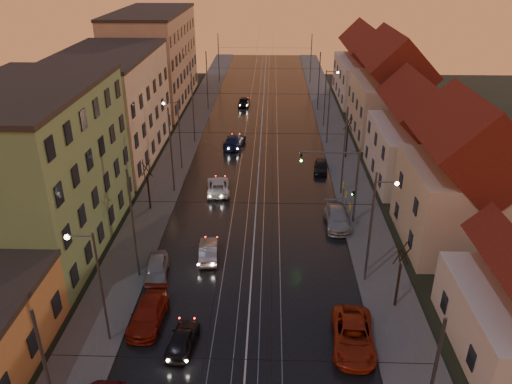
# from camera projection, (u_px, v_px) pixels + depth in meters

# --- Properties ---
(ground) EXTENTS (160.00, 160.00, 0.00)m
(ground) POSITION_uv_depth(u_px,v_px,m) (245.00, 367.00, 29.94)
(ground) COLOR black
(ground) RESTS_ON ground
(road) EXTENTS (16.00, 120.00, 0.04)m
(road) POSITION_uv_depth(u_px,v_px,m) (261.00, 140.00, 65.93)
(road) COLOR black
(road) RESTS_ON ground
(sidewalk_left) EXTENTS (4.00, 120.00, 0.15)m
(sidewalk_left) POSITION_uv_depth(u_px,v_px,m) (185.00, 139.00, 66.19)
(sidewalk_left) COLOR #4C4C4C
(sidewalk_left) RESTS_ON ground
(sidewalk_right) EXTENTS (4.00, 120.00, 0.15)m
(sidewalk_right) POSITION_uv_depth(u_px,v_px,m) (336.00, 140.00, 65.62)
(sidewalk_right) COLOR #4C4C4C
(sidewalk_right) RESTS_ON ground
(tram_rail_0) EXTENTS (0.06, 120.00, 0.03)m
(tram_rail_0) POSITION_uv_depth(u_px,v_px,m) (244.00, 140.00, 65.98)
(tram_rail_0) COLOR gray
(tram_rail_0) RESTS_ON road
(tram_rail_1) EXTENTS (0.06, 120.00, 0.03)m
(tram_rail_1) POSITION_uv_depth(u_px,v_px,m) (255.00, 140.00, 65.94)
(tram_rail_1) COLOR gray
(tram_rail_1) RESTS_ON road
(tram_rail_2) EXTENTS (0.06, 120.00, 0.03)m
(tram_rail_2) POSITION_uv_depth(u_px,v_px,m) (266.00, 140.00, 65.89)
(tram_rail_2) COLOR gray
(tram_rail_2) RESTS_ON road
(tram_rail_3) EXTENTS (0.06, 120.00, 0.03)m
(tram_rail_3) POSITION_uv_depth(u_px,v_px,m) (277.00, 140.00, 65.85)
(tram_rail_3) COLOR gray
(tram_rail_3) RESTS_ON road
(apartment_left_1) EXTENTS (10.00, 18.00, 13.00)m
(apartment_left_1) POSITION_uv_depth(u_px,v_px,m) (37.00, 172.00, 40.21)
(apartment_left_1) COLOR #63935D
(apartment_left_1) RESTS_ON ground
(apartment_left_2) EXTENTS (10.00, 20.00, 12.00)m
(apartment_left_2) POSITION_uv_depth(u_px,v_px,m) (111.00, 108.00, 58.42)
(apartment_left_2) COLOR #C0B095
(apartment_left_2) RESTS_ON ground
(apartment_left_3) EXTENTS (10.00, 24.00, 14.00)m
(apartment_left_3) POSITION_uv_depth(u_px,v_px,m) (154.00, 59.00, 79.58)
(apartment_left_3) COLOR tan
(apartment_left_3) RESTS_ON ground
(house_right_1) EXTENTS (8.67, 10.20, 10.80)m
(house_right_1) POSITION_uv_depth(u_px,v_px,m) (462.00, 184.00, 40.59)
(house_right_1) COLOR beige
(house_right_1) RESTS_ON ground
(house_right_2) EXTENTS (9.18, 12.24, 9.20)m
(house_right_2) POSITION_uv_depth(u_px,v_px,m) (419.00, 139.00, 52.64)
(house_right_2) COLOR silver
(house_right_2) RESTS_ON ground
(house_right_3) EXTENTS (9.18, 14.28, 11.50)m
(house_right_3) POSITION_uv_depth(u_px,v_px,m) (390.00, 92.00, 65.63)
(house_right_3) COLOR beige
(house_right_3) RESTS_ON ground
(house_right_4) EXTENTS (9.18, 16.32, 10.00)m
(house_right_4) POSITION_uv_depth(u_px,v_px,m) (367.00, 69.00, 82.16)
(house_right_4) COLOR silver
(house_right_4) RESTS_ON ground
(catenary_pole_l_1) EXTENTS (0.16, 0.16, 9.00)m
(catenary_pole_l_1) POSITION_uv_depth(u_px,v_px,m) (133.00, 226.00, 36.33)
(catenary_pole_l_1) COLOR #595B60
(catenary_pole_l_1) RESTS_ON ground
(catenary_pole_r_1) EXTENTS (0.16, 0.16, 9.00)m
(catenary_pole_r_1) POSITION_uv_depth(u_px,v_px,m) (370.00, 229.00, 35.84)
(catenary_pole_r_1) COLOR #595B60
(catenary_pole_r_1) RESTS_ON ground
(catenary_pole_l_2) EXTENTS (0.16, 0.16, 9.00)m
(catenary_pole_l_2) POSITION_uv_depth(u_px,v_px,m) (171.00, 151.00, 49.82)
(catenary_pole_l_2) COLOR #595B60
(catenary_pole_l_2) RESTS_ON ground
(catenary_pole_r_2) EXTENTS (0.16, 0.16, 9.00)m
(catenary_pole_r_2) POSITION_uv_depth(u_px,v_px,m) (344.00, 153.00, 49.34)
(catenary_pole_r_2) COLOR #595B60
(catenary_pole_r_2) RESTS_ON ground
(catenary_pole_l_3) EXTENTS (0.16, 0.16, 9.00)m
(catenary_pole_l_3) POSITION_uv_depth(u_px,v_px,m) (193.00, 109.00, 63.32)
(catenary_pole_l_3) COLOR #595B60
(catenary_pole_l_3) RESTS_ON ground
(catenary_pole_r_3) EXTENTS (0.16, 0.16, 9.00)m
(catenary_pole_r_3) POSITION_uv_depth(u_px,v_px,m) (329.00, 110.00, 62.84)
(catenary_pole_r_3) COLOR #595B60
(catenary_pole_r_3) RESTS_ON ground
(catenary_pole_l_4) EXTENTS (0.16, 0.16, 9.00)m
(catenary_pole_l_4) POSITION_uv_depth(u_px,v_px,m) (207.00, 81.00, 76.82)
(catenary_pole_l_4) COLOR #595B60
(catenary_pole_l_4) RESTS_ON ground
(catenary_pole_r_4) EXTENTS (0.16, 0.16, 9.00)m
(catenary_pole_r_4) POSITION_uv_depth(u_px,v_px,m) (319.00, 82.00, 76.34)
(catenary_pole_r_4) COLOR #595B60
(catenary_pole_r_4) RESTS_ON ground
(catenary_pole_l_5) EXTENTS (0.16, 0.16, 9.00)m
(catenary_pole_l_5) POSITION_uv_depth(u_px,v_px,m) (219.00, 58.00, 93.02)
(catenary_pole_l_5) COLOR #595B60
(catenary_pole_l_5) RESTS_ON ground
(catenary_pole_r_5) EXTENTS (0.16, 0.16, 9.00)m
(catenary_pole_r_5) POSITION_uv_depth(u_px,v_px,m) (311.00, 59.00, 92.53)
(catenary_pole_r_5) COLOR #595B60
(catenary_pole_r_5) RESTS_ON ground
(street_lamp_0) EXTENTS (1.75, 0.32, 8.00)m
(street_lamp_0) POSITION_uv_depth(u_px,v_px,m) (95.00, 278.00, 29.87)
(street_lamp_0) COLOR #595B60
(street_lamp_0) RESTS_ON ground
(street_lamp_1) EXTENTS (1.75, 0.32, 8.00)m
(street_lamp_1) POSITION_uv_depth(u_px,v_px,m) (375.00, 218.00, 36.56)
(street_lamp_1) COLOR #595B60
(street_lamp_1) RESTS_ON ground
(street_lamp_2) EXTENTS (1.75, 0.32, 8.00)m
(street_lamp_2) POSITION_uv_depth(u_px,v_px,m) (176.00, 128.00, 55.07)
(street_lamp_2) COLOR #595B60
(street_lamp_2) RESTS_ON ground
(street_lamp_3) EXTENTS (1.75, 0.32, 8.00)m
(street_lamp_3) POSITION_uv_depth(u_px,v_px,m) (327.00, 93.00, 68.95)
(street_lamp_3) COLOR #595B60
(street_lamp_3) RESTS_ON ground
(traffic_light_mast) EXTENTS (5.30, 0.32, 7.20)m
(traffic_light_mast) POSITION_uv_depth(u_px,v_px,m) (346.00, 177.00, 43.91)
(traffic_light_mast) COLOR #595B60
(traffic_light_mast) RESTS_ON ground
(bare_tree_0) EXTENTS (1.09, 1.09, 5.11)m
(bare_tree_0) POSITION_uv_depth(u_px,v_px,m) (148.00, 186.00, 47.15)
(bare_tree_0) COLOR black
(bare_tree_0) RESTS_ON ground
(bare_tree_1) EXTENTS (1.09, 1.09, 5.11)m
(bare_tree_1) POSITION_uv_depth(u_px,v_px,m) (399.00, 277.00, 33.97)
(bare_tree_1) COLOR black
(bare_tree_1) RESTS_ON ground
(bare_tree_2) EXTENTS (1.09, 1.09, 5.11)m
(bare_tree_2) POSITION_uv_depth(u_px,v_px,m) (347.00, 139.00, 59.16)
(bare_tree_2) COLOR black
(bare_tree_2) RESTS_ON ground
(driving_car_0) EXTENTS (1.98, 3.98, 1.30)m
(driving_car_0) POSITION_uv_depth(u_px,v_px,m) (182.00, 339.00, 31.19)
(driving_car_0) COLOR black
(driving_car_0) RESTS_ON ground
(driving_car_1) EXTENTS (1.80, 4.23, 1.36)m
(driving_car_1) POSITION_uv_depth(u_px,v_px,m) (208.00, 251.00, 40.37)
(driving_car_1) COLOR #9B9CA0
(driving_car_1) RESTS_ON ground
(driving_car_2) EXTENTS (2.79, 5.13, 1.36)m
(driving_car_2) POSITION_uv_depth(u_px,v_px,m) (218.00, 186.00, 51.47)
(driving_car_2) COLOR white
(driving_car_2) RESTS_ON ground
(driving_car_3) EXTENTS (2.89, 5.65, 1.57)m
(driving_car_3) POSITION_uv_depth(u_px,v_px,m) (234.00, 141.00, 63.52)
(driving_car_3) COLOR #182148
(driving_car_3) RESTS_ON ground
(driving_car_4) EXTENTS (1.92, 4.42, 1.48)m
(driving_car_4) POSITION_uv_depth(u_px,v_px,m) (244.00, 101.00, 80.39)
(driving_car_4) COLOR black
(driving_car_4) RESTS_ON ground
(parked_left_2) EXTENTS (2.25, 5.05, 1.44)m
(parked_left_2) POSITION_uv_depth(u_px,v_px,m) (148.00, 313.00, 33.29)
(parked_left_2) COLOR maroon
(parked_left_2) RESTS_ON ground
(parked_left_3) EXTENTS (2.20, 4.38, 1.43)m
(parked_left_3) POSITION_uv_depth(u_px,v_px,m) (156.00, 268.00, 38.08)
(parked_left_3) COLOR #A2A1A7
(parked_left_3) RESTS_ON ground
(parked_right_0) EXTENTS (2.97, 5.71, 1.54)m
(parked_right_0) POSITION_uv_depth(u_px,v_px,m) (353.00, 336.00, 31.27)
(parked_right_0) COLOR #A32910
(parked_right_0) RESTS_ON ground
(parked_right_1) EXTENTS (2.12, 5.21, 1.51)m
(parked_right_1) POSITION_uv_depth(u_px,v_px,m) (337.00, 218.00, 45.19)
(parked_right_1) COLOR #A8A9AE
(parked_right_1) RESTS_ON ground
(parked_right_2) EXTENTS (1.87, 3.87, 1.27)m
(parked_right_2) POSITION_uv_depth(u_px,v_px,m) (321.00, 167.00, 56.19)
(parked_right_2) COLOR black
(parked_right_2) RESTS_ON ground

